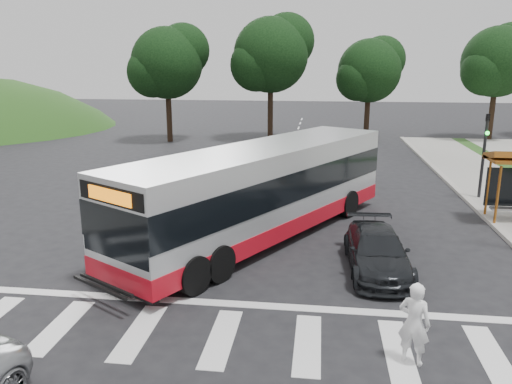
# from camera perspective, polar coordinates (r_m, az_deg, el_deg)

# --- Properties ---
(ground) EXTENTS (140.00, 140.00, 0.00)m
(ground) POSITION_cam_1_polar(r_m,az_deg,el_deg) (16.56, -0.57, -7.50)
(ground) COLOR black
(ground) RESTS_ON ground
(curb_east) EXTENTS (0.30, 40.00, 0.15)m
(curb_east) POSITION_cam_1_polar(r_m,az_deg,el_deg) (24.96, 23.08, -0.88)
(curb_east) COLOR #9E9991
(curb_east) RESTS_ON ground
(crosswalk_ladder) EXTENTS (18.00, 2.60, 0.01)m
(crosswalk_ladder) POSITION_cam_1_polar(r_m,az_deg,el_deg) (12.13, -3.96, -16.28)
(crosswalk_ladder) COLOR silver
(crosswalk_ladder) RESTS_ON ground
(traffic_signal_ne_short) EXTENTS (0.18, 0.37, 4.00)m
(traffic_signal_ne_short) POSITION_cam_1_polar(r_m,az_deg,el_deg) (25.12, 24.65, 4.67)
(traffic_signal_ne_short) COLOR black
(traffic_signal_ne_short) RESTS_ON ground
(tree_ne_a) EXTENTS (6.16, 5.74, 9.30)m
(tree_ne_a) POSITION_cam_1_polar(r_m,az_deg,el_deg) (45.46, 25.98, 13.36)
(tree_ne_a) COLOR black
(tree_ne_a) RESTS_ON parking_lot
(tree_north_a) EXTENTS (6.60, 6.15, 10.17)m
(tree_north_a) POSITION_cam_1_polar(r_m,az_deg,el_deg) (41.47, 1.82, 15.52)
(tree_north_a) COLOR black
(tree_north_a) RESTS_ON ground
(tree_north_b) EXTENTS (5.72, 5.33, 8.43)m
(tree_north_b) POSITION_cam_1_polar(r_m,az_deg,el_deg) (43.44, 12.92, 13.46)
(tree_north_b) COLOR black
(tree_north_b) RESTS_ON ground
(tree_north_c) EXTENTS (6.16, 5.74, 9.30)m
(tree_north_c) POSITION_cam_1_polar(r_m,az_deg,el_deg) (41.07, -10.03, 14.44)
(tree_north_c) COLOR black
(tree_north_c) RESTS_ON ground
(transit_bus) EXTENTS (8.98, 12.59, 3.35)m
(transit_bus) POSITION_cam_1_polar(r_m,az_deg,el_deg) (17.98, 0.81, -0.08)
(transit_bus) COLOR #ABADAF
(transit_bus) RESTS_ON ground
(pedestrian) EXTENTS (0.79, 0.68, 1.84)m
(pedestrian) POSITION_cam_1_polar(r_m,az_deg,el_deg) (11.31, 17.63, -14.11)
(pedestrian) COLOR white
(pedestrian) RESTS_ON ground
(dark_sedan) EXTENTS (1.96, 4.43, 1.26)m
(dark_sedan) POSITION_cam_1_polar(r_m,az_deg,el_deg) (15.79, 13.68, -6.59)
(dark_sedan) COLOR black
(dark_sedan) RESTS_ON ground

